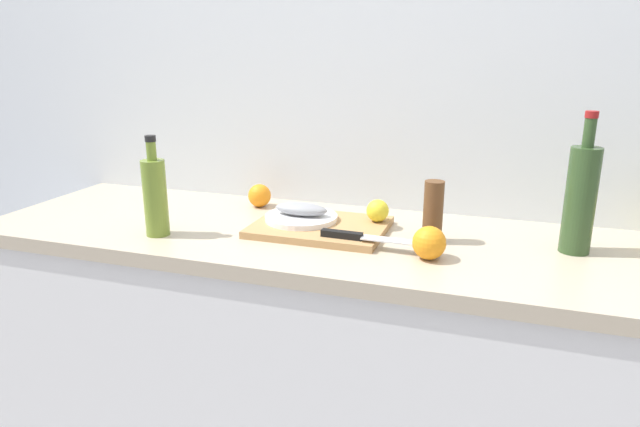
{
  "coord_description": "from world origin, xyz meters",
  "views": [
    {
      "loc": [
        0.45,
        -1.41,
        1.39
      ],
      "look_at": [
        -0.03,
        0.02,
        0.95
      ],
      "focal_mm": 31.5,
      "sensor_mm": 36.0,
      "label": 1
    }
  ],
  "objects": [
    {
      "name": "kitchen_counter",
      "position": [
        0.0,
        0.0,
        0.45
      ],
      "size": [
        2.0,
        0.6,
        0.9
      ],
      "color": "white",
      "rests_on": "ground_plane"
    },
    {
      "name": "cutting_board",
      "position": [
        -0.03,
        0.02,
        0.91
      ],
      "size": [
        0.37,
        0.28,
        0.02
      ],
      "primitive_type": "cube",
      "color": "tan",
      "rests_on": "kitchen_counter"
    },
    {
      "name": "olive_oil_bottle",
      "position": [
        -0.44,
        -0.16,
        1.01
      ],
      "size": [
        0.06,
        0.06,
        0.27
      ],
      "color": "olive",
      "rests_on": "kitchen_counter"
    },
    {
      "name": "lemon_0",
      "position": [
        0.12,
        0.09,
        0.95
      ],
      "size": [
        0.06,
        0.06,
        0.06
      ],
      "primitive_type": "sphere",
      "color": "yellow",
      "rests_on": "cutting_board"
    },
    {
      "name": "back_wall",
      "position": [
        0.0,
        0.33,
        1.25
      ],
      "size": [
        3.2,
        0.05,
        2.5
      ],
      "primitive_type": "cube",
      "color": "silver",
      "rests_on": "ground_plane"
    },
    {
      "name": "chef_knife",
      "position": [
        0.12,
        -0.08,
        0.93
      ],
      "size": [
        0.29,
        0.04,
        0.02
      ],
      "rotation": [
        0.0,
        0.0,
        -0.03
      ],
      "color": "silver",
      "rests_on": "cutting_board"
    },
    {
      "name": "white_plate",
      "position": [
        -0.09,
        0.03,
        0.93
      ],
      "size": [
        0.21,
        0.21,
        0.01
      ],
      "primitive_type": "cylinder",
      "color": "white",
      "rests_on": "cutting_board"
    },
    {
      "name": "pepper_mill",
      "position": [
        0.28,
        0.02,
        0.98
      ],
      "size": [
        0.05,
        0.05,
        0.16
      ],
      "primitive_type": "cylinder",
      "color": "brown",
      "rests_on": "kitchen_counter"
    },
    {
      "name": "orange_1",
      "position": [
        0.29,
        -0.11,
        0.94
      ],
      "size": [
        0.08,
        0.08,
        0.08
      ],
      "primitive_type": "sphere",
      "color": "orange",
      "rests_on": "kitchen_counter"
    },
    {
      "name": "orange_0",
      "position": [
        -0.29,
        0.19,
        0.94
      ],
      "size": [
        0.07,
        0.07,
        0.07
      ],
      "primitive_type": "sphere",
      "color": "orange",
      "rests_on": "kitchen_counter"
    },
    {
      "name": "fish_fillet",
      "position": [
        -0.09,
        0.03,
        0.95
      ],
      "size": [
        0.16,
        0.07,
        0.04
      ],
      "primitive_type": "ellipsoid",
      "color": "gray",
      "rests_on": "white_plate"
    },
    {
      "name": "wine_bottle",
      "position": [
        0.64,
        0.06,
        1.04
      ],
      "size": [
        0.07,
        0.07,
        0.35
      ],
      "color": "#2D4723",
      "rests_on": "kitchen_counter"
    }
  ]
}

